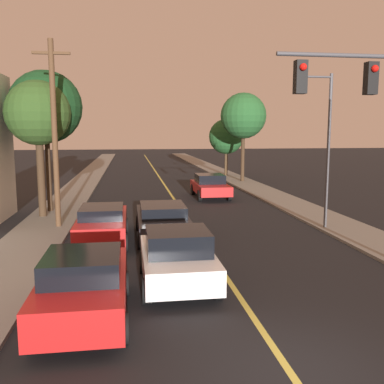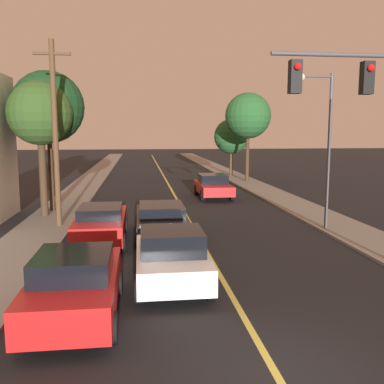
{
  "view_description": "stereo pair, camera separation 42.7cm",
  "coord_description": "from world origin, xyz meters",
  "views": [
    {
      "loc": [
        -2.81,
        -6.82,
        4.35
      ],
      "look_at": [
        0.0,
        12.36,
        1.6
      ],
      "focal_mm": 40.0,
      "sensor_mm": 36.0,
      "label": 1
    },
    {
      "loc": [
        -2.39,
        -6.88,
        4.35
      ],
      "look_at": [
        0.0,
        12.36,
        1.6
      ],
      "focal_mm": 40.0,
      "sensor_mm": 36.0,
      "label": 2
    }
  ],
  "objects": [
    {
      "name": "ground_plane",
      "position": [
        0.0,
        0.0,
        0.0
      ],
      "size": [
        200.0,
        200.0,
        0.0
      ],
      "primitive_type": "plane",
      "color": "black"
    },
    {
      "name": "road_surface",
      "position": [
        0.0,
        36.0,
        0.01
      ],
      "size": [
        10.87,
        80.0,
        0.01
      ],
      "color": "black",
      "rests_on": "ground"
    },
    {
      "name": "sidewalk_left",
      "position": [
        -6.69,
        36.0,
        0.06
      ],
      "size": [
        2.5,
        80.0,
        0.12
      ],
      "color": "gray",
      "rests_on": "ground"
    },
    {
      "name": "sidewalk_right",
      "position": [
        6.69,
        36.0,
        0.06
      ],
      "size": [
        2.5,
        80.0,
        0.12
      ],
      "color": "gray",
      "rests_on": "ground"
    },
    {
      "name": "car_near_lane_front",
      "position": [
        -1.52,
        4.81,
        0.82
      ],
      "size": [
        2.08,
        3.92,
        1.64
      ],
      "color": "white",
      "rests_on": "ground"
    },
    {
      "name": "car_near_lane_second",
      "position": [
        -1.52,
        10.3,
        0.76
      ],
      "size": [
        2.12,
        5.03,
        1.44
      ],
      "color": "black",
      "rests_on": "ground"
    },
    {
      "name": "car_outer_lane_front",
      "position": [
        -3.91,
        2.92,
        0.82
      ],
      "size": [
        2.04,
        4.28,
        1.62
      ],
      "color": "red",
      "rests_on": "ground"
    },
    {
      "name": "car_outer_lane_second",
      "position": [
        -3.91,
        9.96,
        0.78
      ],
      "size": [
        1.97,
        4.68,
        1.47
      ],
      "color": "red",
      "rests_on": "ground"
    },
    {
      "name": "car_far_oncoming",
      "position": [
        2.45,
        20.75,
        0.8
      ],
      "size": [
        2.11,
        4.67,
        1.54
      ],
      "rotation": [
        0.0,
        0.0,
        3.14
      ],
      "color": "red",
      "rests_on": "ground"
    },
    {
      "name": "traffic_signal_mast",
      "position": [
        4.37,
        4.69,
        4.8
      ],
      "size": [
        4.73,
        0.42,
        6.57
      ],
      "color": "#47474C",
      "rests_on": "ground"
    },
    {
      "name": "streetlamp_right",
      "position": [
        5.4,
        10.82,
        4.42
      ],
      "size": [
        1.63,
        0.36,
        6.68
      ],
      "color": "#47474C",
      "rests_on": "ground"
    },
    {
      "name": "utility_pole_left",
      "position": [
        -6.04,
        12.73,
        4.36
      ],
      "size": [
        1.6,
        0.24,
        8.15
      ],
      "color": "#513823",
      "rests_on": "ground"
    },
    {
      "name": "tree_left_near",
      "position": [
        -7.19,
        15.23,
        5.2
      ],
      "size": [
        3.17,
        3.17,
        6.71
      ],
      "color": "#3D2B1C",
      "rests_on": "ground"
    },
    {
      "name": "tree_left_far",
      "position": [
        -7.08,
        16.7,
        5.6
      ],
      "size": [
        3.78,
        3.78,
        7.39
      ],
      "color": "#3D2B1C",
      "rests_on": "ground"
    },
    {
      "name": "tree_right_near",
      "position": [
        6.5,
        33.81,
        3.86
      ],
      "size": [
        3.37,
        3.37,
        5.44
      ],
      "color": "#4C3823",
      "rests_on": "ground"
    },
    {
      "name": "tree_right_far",
      "position": [
        6.82,
        28.86,
        5.65
      ],
      "size": [
        3.86,
        3.86,
        7.48
      ],
      "color": "#3D2B1C",
      "rests_on": "ground"
    }
  ]
}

